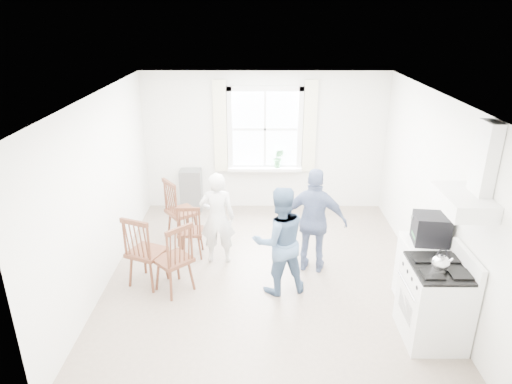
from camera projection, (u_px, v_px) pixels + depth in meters
name	position (u px, v px, depth m)	size (l,w,h in m)	color
room_shell	(267.00, 192.00, 6.19)	(4.62, 5.12, 2.64)	gray
window_assembly	(265.00, 134.00, 8.40)	(1.88, 0.24, 1.70)	white
range_hood	(470.00, 187.00, 4.70)	(0.45, 0.76, 0.94)	white
shelf_unit	(191.00, 190.00, 8.69)	(0.40, 0.30, 0.80)	slate
gas_stove	(435.00, 302.00, 5.23)	(0.68, 0.76, 1.12)	silver
kettle	(441.00, 264.00, 4.94)	(0.19, 0.19, 0.27)	silver
low_cabinet	(420.00, 272.00, 5.89)	(0.50, 0.55, 0.90)	white
stereo_stack	(431.00, 229.00, 5.63)	(0.45, 0.41, 0.37)	black
cardboard_box	(432.00, 239.00, 5.60)	(0.25, 0.18, 0.16)	#977549
windsor_chair_a	(189.00, 226.00, 6.91)	(0.39, 0.38, 0.89)	#492517
windsor_chair_b	(140.00, 245.00, 6.13)	(0.59, 0.58, 1.07)	#492517
windsor_chair_c	(177.00, 252.00, 6.00)	(0.60, 0.60, 1.03)	#492517
person_left	(217.00, 218.00, 6.78)	(0.52, 0.52, 1.43)	silver
person_mid	(279.00, 241.00, 6.03)	(0.74, 0.74, 1.52)	#496589
person_right	(315.00, 221.00, 6.52)	(0.92, 0.92, 1.57)	navy
potted_plant	(278.00, 158.00, 8.48)	(0.20, 0.20, 0.36)	#33743E
windsor_chair_d	(175.00, 204.00, 7.40)	(0.63, 0.63, 1.09)	#492517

